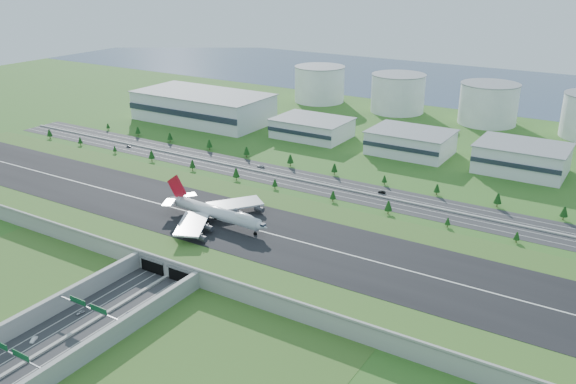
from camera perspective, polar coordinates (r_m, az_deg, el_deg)
The scene contains 23 objects.
ground at distance 322.95m, azimuth -5.26°, elevation -4.27°, with size 1200.00×1200.00×0.00m, color #2F5D1D.
airfield_deck at distance 321.16m, azimuth -5.29°, elevation -3.61°, with size 520.00×100.00×9.20m.
underpass_road at distance 259.33m, azimuth -18.81°, elevation -11.38°, with size 38.80×120.40×8.00m.
sign_gantry_near at distance 259.79m, azimuth -18.16°, elevation -10.32°, with size 38.70×0.70×9.80m.
sign_gantry_far at distance 243.27m, azimuth -24.52°, elevation -13.61°, with size 38.70×0.70×9.80m.
north_expressway at distance 396.56m, azimuth 2.98°, elevation 0.73°, with size 560.00×36.00×0.12m, color #28282B.
tree_row at distance 395.96m, azimuth 3.25°, elevation 1.42°, with size 505.03×48.71×8.48m.
hangar_west at distance 557.13m, azimuth -7.95°, elevation 7.88°, with size 120.00×60.00×25.00m, color silver.
hangar_mid_a at distance 501.31m, azimuth 2.27°, elevation 5.99°, with size 58.00×42.00×15.00m, color silver.
hangar_mid_b at distance 466.63m, azimuth 11.41°, elevation 4.57°, with size 58.00×42.00×17.00m, color silver.
hangar_mid_c at distance 446.47m, azimuth 21.02°, elevation 2.94°, with size 58.00×42.00×19.00m, color silver.
fuel_tank_a at distance 629.71m, azimuth 2.97°, elevation 10.03°, with size 50.00×50.00×35.00m, color silver.
fuel_tank_b at distance 594.16m, azimuth 10.24°, elevation 9.06°, with size 50.00×50.00×35.00m, color silver.
fuel_tank_c at distance 569.18m, azimuth 18.24°, elevation 7.82°, with size 50.00×50.00×35.00m, color silver.
bay_water at distance 746.17m, azimuth 17.70°, elevation 9.45°, with size 1200.00×260.00×0.06m, color #344664.
boeing_747 at distance 318.92m, azimuth -6.74°, elevation -1.91°, with size 68.54×64.63×21.18m.
car_0 at distance 270.50m, azimuth -18.87°, elevation -10.61°, with size 1.56×3.88×1.32m, color #B9BABF.
car_1 at distance 259.57m, azimuth -22.70°, elevation -12.62°, with size 1.40×4.00×1.32m, color white.
car_2 at distance 264.19m, azimuth -14.38°, elevation -10.88°, with size 2.27×4.92×1.37m, color #0D0B3B.
car_3 at distance 239.40m, azimuth -23.11°, elevation -15.75°, with size 2.07×5.08×1.47m, color red.
car_4 at distance 490.31m, azimuth -14.69°, elevation 4.15°, with size 1.65×4.10×1.40m, color #525156.
car_5 at distance 384.94m, azimuth 8.77°, elevation -0.01°, with size 1.63×4.68×1.54m, color black.
car_7 at distance 428.98m, azimuth -2.58°, elevation 2.45°, with size 2.31×5.69×1.65m, color silver.
Camera 1 is at (178.43, -231.33, 137.66)m, focal length 38.00 mm.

